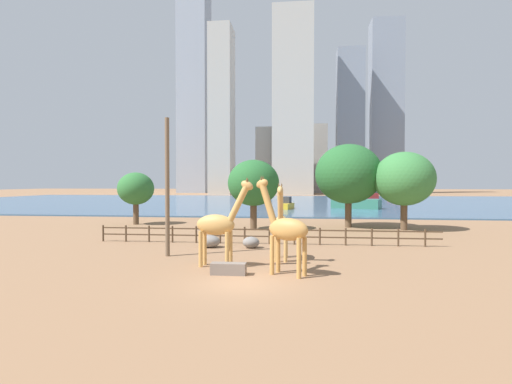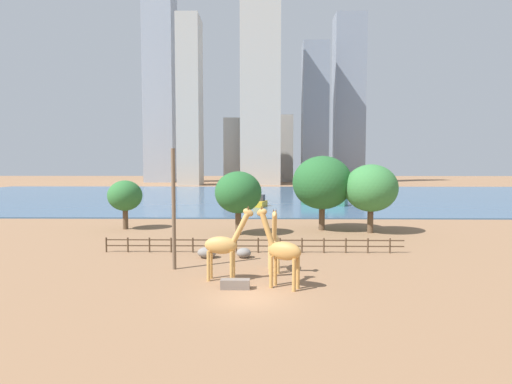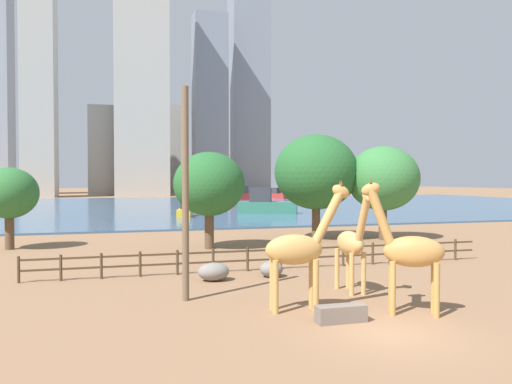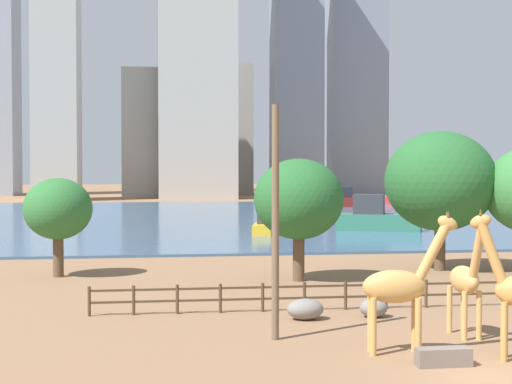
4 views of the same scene
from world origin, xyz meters
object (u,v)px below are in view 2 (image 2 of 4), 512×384
at_px(boulder_by_pole, 207,252).
at_px(tree_right_tall, 125,196).
at_px(boat_ferry, 261,202).
at_px(tree_left_large, 322,183).
at_px(utility_pole, 174,209).
at_px(giraffe_tall, 274,241).
at_px(giraffe_young, 282,250).
at_px(boulder_near_fence, 244,253).
at_px(tree_left_small, 238,193).
at_px(tree_center_broad, 371,188).
at_px(boat_sailboat, 359,186).
at_px(boat_barge, 329,187).
at_px(giraffe_companion, 224,245).
at_px(boat_tug, 323,199).
at_px(feeding_trough, 235,284).

xyz_separation_m(boulder_by_pole, tree_right_tall, (-11.87, 14.82, 3.55)).
bearing_deg(boat_ferry, tree_left_large, 28.52).
height_order(utility_pole, boat_ferry, utility_pole).
bearing_deg(giraffe_tall, giraffe_young, 5.31).
bearing_deg(giraffe_young, boat_ferry, -60.75).
bearing_deg(giraffe_young, boulder_by_pole, -26.75).
xyz_separation_m(boulder_near_fence, boat_ferry, (1.16, 40.10, 0.51)).
distance_m(utility_pole, boulder_near_fence, 7.36).
bearing_deg(tree_left_small, tree_center_broad, 5.38).
relative_size(tree_center_broad, boat_sailboat, 1.21).
height_order(tree_left_small, boat_barge, tree_left_small).
distance_m(giraffe_tall, boat_barge, 94.97).
distance_m(giraffe_companion, boulder_near_fence, 6.90).
bearing_deg(giraffe_companion, boat_sailboat, 79.60).
height_order(giraffe_companion, boat_ferry, giraffe_companion).
xyz_separation_m(boat_ferry, boat_tug, (11.82, 2.61, 0.51)).
distance_m(boulder_near_fence, tree_center_broad, 19.15).
height_order(giraffe_companion, boulder_near_fence, giraffe_companion).
relative_size(giraffe_companion, boat_ferry, 0.99).
height_order(boat_sailboat, boat_tug, boat_tug).
bearing_deg(feeding_trough, giraffe_tall, 58.62).
height_order(giraffe_companion, giraffe_young, giraffe_young).
distance_m(boat_sailboat, boat_barge, 12.27).
bearing_deg(boulder_near_fence, tree_left_small, 95.81).
relative_size(giraffe_young, boat_sailboat, 0.80).
bearing_deg(boat_ferry, giraffe_young, 14.42).
bearing_deg(giraffe_young, giraffe_tall, -56.66).
xyz_separation_m(boulder_near_fence, boat_barge, (21.77, 88.66, 0.88)).
bearing_deg(tree_center_broad, giraffe_young, -118.08).
xyz_separation_m(tree_center_broad, tree_right_tall, (-28.64, 2.21, -1.07)).
relative_size(feeding_trough, tree_right_tall, 0.31).
height_order(boulder_near_fence, boat_tug, boat_tug).
relative_size(tree_left_large, boat_sailboat, 1.37).
bearing_deg(giraffe_companion, utility_pole, 152.06).
bearing_deg(boat_sailboat, giraffe_young, -44.28).
relative_size(giraffe_young, tree_left_large, 0.58).
relative_size(giraffe_young, boulder_by_pole, 3.25).
height_order(giraffe_companion, tree_right_tall, tree_right_tall).
height_order(boat_ferry, boat_sailboat, boat_sailboat).
distance_m(utility_pole, tree_left_small, 15.31).
bearing_deg(feeding_trough, boat_tug, 75.60).
xyz_separation_m(utility_pole, tree_left_large, (13.46, 18.08, 1.19)).
height_order(giraffe_companion, boulder_by_pole, giraffe_companion).
bearing_deg(tree_left_large, utility_pole, -126.67).
bearing_deg(boulder_near_fence, boat_ferry, 88.34).
bearing_deg(tree_right_tall, giraffe_companion, -56.81).
relative_size(utility_pole, boat_sailboat, 1.38).
bearing_deg(boat_ferry, tree_center_broad, 37.03).
xyz_separation_m(tree_left_small, boat_ferry, (2.29, 29.01, -3.74)).
bearing_deg(tree_center_broad, boat_tug, 91.44).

